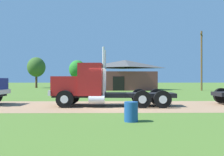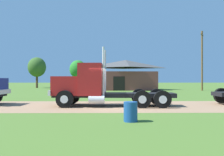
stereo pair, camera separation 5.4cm
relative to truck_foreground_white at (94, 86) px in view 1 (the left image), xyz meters
The scene contains 8 objects.
ground_plane 1.66m from the truck_foreground_white, ahead, with size 200.00×200.00×0.00m, color #4A6C28.
dirt_track 1.66m from the truck_foreground_white, ahead, with size 120.00×6.67×0.01m, color #9A7556.
truck_foreground_white is the anchor object (origin of this frame).
steel_barrel 6.27m from the truck_foreground_white, 71.62° to the right, with size 0.59×0.59×0.84m, color #19478C.
shed_building 24.12m from the truck_foreground_white, 80.86° to the left, with size 10.36×6.90×4.99m.
utility_pole_near 25.98m from the truck_foreground_white, 53.08° to the left, with size 1.16×2.01×9.25m.
tree_mid 35.12m from the truck_foreground_white, 112.81° to the left, with size 3.61×3.61×6.20m.
tree_right 38.12m from the truck_foreground_white, 99.05° to the left, with size 3.72×3.72×6.04m.
Camera 1 is at (-0.04, -15.96, 1.82)m, focal length 38.11 mm.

